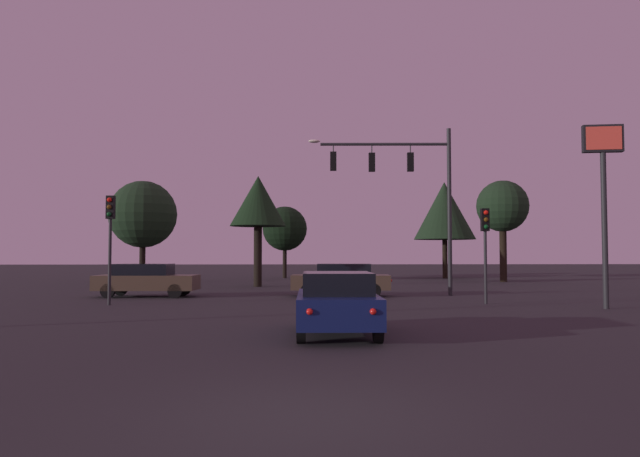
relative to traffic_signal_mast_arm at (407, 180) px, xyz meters
The scene contains 13 objects.
ground_plane 8.58m from the traffic_signal_mast_arm, 142.10° to the left, with size 168.00×168.00×0.00m, color #262326.
traffic_signal_mast_arm is the anchor object (origin of this frame).
traffic_light_corner_left 13.58m from the traffic_signal_mast_arm, 159.68° to the right, with size 0.32×0.36×4.23m.
traffic_light_corner_right 5.98m from the traffic_signal_mast_arm, 65.48° to the right, with size 0.30×0.35×3.78m.
car_nearside_lane 14.81m from the traffic_signal_mast_arm, 108.03° to the right, with size 2.00×4.17×1.52m.
car_crossing_left 5.68m from the traffic_signal_mast_arm, behind, with size 4.72×2.12×1.52m.
car_crossing_right 13.08m from the traffic_signal_mast_arm, behind, with size 4.72×2.09×1.52m.
store_sign_illuminated 9.14m from the traffic_signal_mast_arm, 50.35° to the right, with size 1.42×0.48×6.66m.
tree_behind_sign 11.08m from the traffic_signal_mast_arm, 133.24° to the left, with size 3.43×3.43×6.77m.
tree_left_far 16.47m from the traffic_signal_mast_arm, 54.52° to the left, with size 3.68×3.68×7.26m.
tree_center_horizon 20.80m from the traffic_signal_mast_arm, 70.42° to the left, with size 5.01×5.01×7.91m.
tree_right_cluster 20.93m from the traffic_signal_mast_arm, 139.63° to the left, with size 4.68×4.68×7.10m.
tree_lot_edge 22.16m from the traffic_signal_mast_arm, 106.15° to the left, with size 3.72×3.72×5.98m.
Camera 1 is at (-0.20, -7.01, 1.95)m, focal length 32.64 mm.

